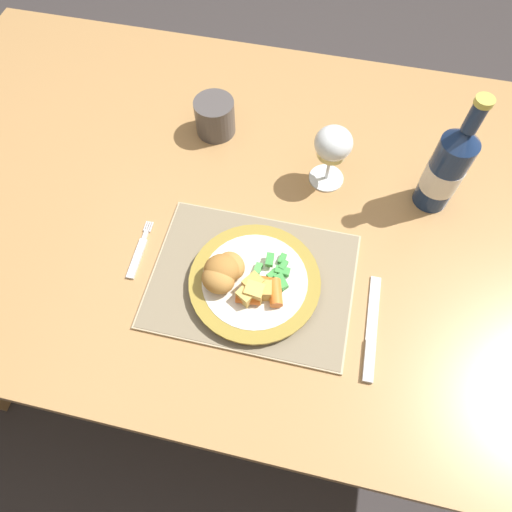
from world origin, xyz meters
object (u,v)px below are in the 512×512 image
wine_glass (333,146)px  dinner_plate (255,282)px  bottle (447,168)px  fork (139,254)px  dining_table (262,222)px  table_knife (371,337)px  drinking_cup (215,116)px

wine_glass → dinner_plate: bearing=-108.2°
bottle → fork: bearing=-154.7°
dining_table → wine_glass: wine_glass is taller
wine_glass → bottle: (0.21, -0.01, 0.00)m
dinner_plate → table_knife: dinner_plate is taller
bottle → drinking_cup: size_ratio=3.03×
drinking_cup → dinner_plate: bearing=-64.6°
dining_table → dinner_plate: bearing=-81.9°
table_knife → wine_glass: size_ratio=1.43×
fork → drinking_cup: drinking_cup is taller
drinking_cup → dining_table: bearing=-49.6°
dinner_plate → bottle: bottle is taller
dinner_plate → bottle: 0.40m
dinner_plate → table_knife: 0.22m
fork → wine_glass: (0.31, 0.25, 0.09)m
dining_table → fork: 0.27m
fork → wine_glass: size_ratio=0.92×
fork → drinking_cup: size_ratio=1.47×
dinner_plate → wine_glass: 0.29m
dinner_plate → bottle: size_ratio=0.90×
wine_glass → fork: bearing=-141.1°
dining_table → fork: bearing=-139.4°
wine_glass → bottle: size_ratio=0.53×
dining_table → table_knife: size_ratio=8.29×
table_knife → dining_table: bearing=135.4°
dining_table → drinking_cup: (-0.14, 0.16, 0.12)m
dining_table → table_knife: table_knife is taller
dinner_plate → fork: 0.23m
fork → bottle: bearing=25.3°
bottle → wine_glass: bearing=178.3°
dinner_plate → fork: size_ratio=1.87×
dining_table → table_knife: 0.34m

